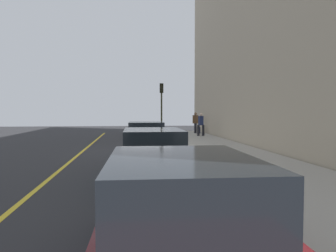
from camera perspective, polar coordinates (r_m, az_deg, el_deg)
ground_plane at (r=15.96m, az=-3.85°, el=-4.61°), size 56.00×56.00×0.00m
sidewalk at (r=16.44m, az=7.75°, el=-4.15°), size 28.00×4.60×0.15m
building_facade at (r=18.07m, az=16.94°, el=20.21°), size 32.00×0.80×15.00m
lane_stripe_centre at (r=16.12m, az=-15.32°, el=-4.61°), size 28.00×0.14×0.01m
snow_bank_curb at (r=12.88m, az=-0.03°, el=-5.85°), size 8.33×0.56×0.22m
parked_car_maroon at (r=3.87m, az=2.17°, el=-16.34°), size 4.41×1.97×1.51m
parked_car_green at (r=9.13m, az=-2.73°, el=-5.27°), size 4.45×1.94×1.51m
parked_car_silver at (r=15.31m, az=-3.95°, el=-2.07°), size 4.22×1.99×1.51m
pedestrian_brown_coat at (r=27.45m, az=4.93°, el=0.71°), size 0.57×0.51×1.75m
pedestrian_navy_coat at (r=24.23m, az=5.90°, el=0.42°), size 0.48×0.57×1.73m
traffic_light_pole at (r=23.83m, az=-1.17°, el=4.64°), size 0.35×0.26×3.94m
rolling_suitcase at (r=26.98m, az=5.53°, el=-0.73°), size 0.34×0.22×0.90m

